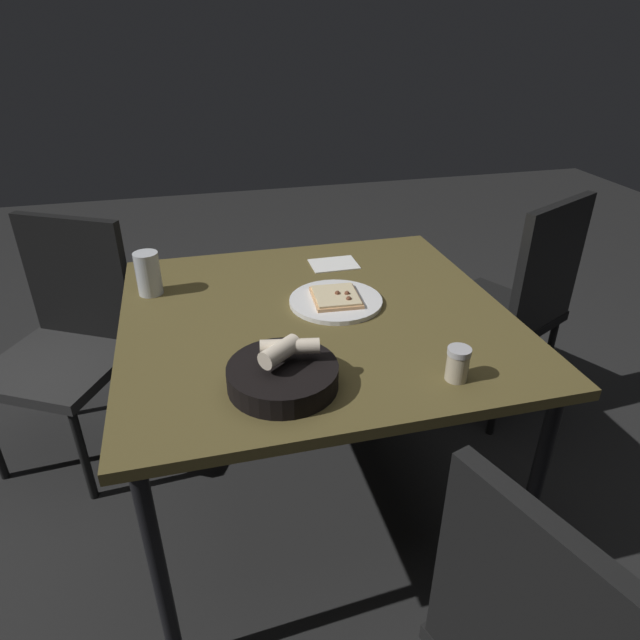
% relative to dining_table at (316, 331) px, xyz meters
% --- Properties ---
extents(ground, '(8.00, 8.00, 0.00)m').
position_rel_dining_table_xyz_m(ground, '(0.00, 0.00, -0.69)').
color(ground, black).
extents(dining_table, '(1.11, 1.05, 0.75)m').
position_rel_dining_table_xyz_m(dining_table, '(0.00, 0.00, 0.00)').
color(dining_table, brown).
rests_on(dining_table, ground).
extents(pizza_plate, '(0.28, 0.28, 0.04)m').
position_rel_dining_table_xyz_m(pizza_plate, '(0.07, 0.05, 0.07)').
color(pizza_plate, white).
rests_on(pizza_plate, dining_table).
extents(bread_basket, '(0.26, 0.26, 0.12)m').
position_rel_dining_table_xyz_m(bread_basket, '(-0.16, -0.33, 0.09)').
color(bread_basket, black).
rests_on(bread_basket, dining_table).
extents(beer_glass, '(0.08, 0.08, 0.13)m').
position_rel_dining_table_xyz_m(beer_glass, '(-0.47, 0.25, 0.12)').
color(beer_glass, silver).
rests_on(beer_glass, dining_table).
extents(pepper_shaker, '(0.06, 0.06, 0.08)m').
position_rel_dining_table_xyz_m(pepper_shaker, '(0.24, -0.40, 0.10)').
color(pepper_shaker, '#BFB299').
rests_on(pepper_shaker, dining_table).
extents(napkin, '(0.16, 0.12, 0.00)m').
position_rel_dining_table_xyz_m(napkin, '(0.15, 0.33, 0.06)').
color(napkin, white).
rests_on(napkin, dining_table).
extents(chair_near, '(0.60, 0.60, 0.90)m').
position_rel_dining_table_xyz_m(chair_near, '(-0.80, 0.54, -0.19)').
color(chair_near, '#292929').
rests_on(chair_near, ground).
extents(chair_spare, '(0.59, 0.59, 0.94)m').
position_rel_dining_table_xyz_m(chair_spare, '(0.91, 0.34, -0.17)').
color(chair_spare, black).
rests_on(chair_spare, ground).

